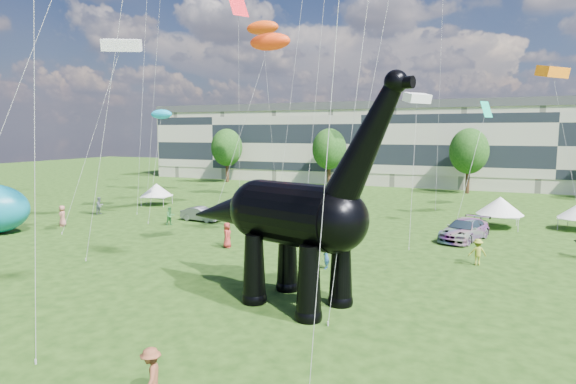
% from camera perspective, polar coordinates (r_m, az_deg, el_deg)
% --- Properties ---
extents(ground, '(220.00, 220.00, 0.00)m').
position_cam_1_polar(ground, '(22.08, -10.08, -15.35)').
color(ground, '#16330C').
rests_on(ground, ground).
extents(terrace_row, '(78.00, 11.00, 12.00)m').
position_cam_1_polar(terrace_row, '(81.33, 9.61, 5.36)').
color(terrace_row, beige).
rests_on(terrace_row, ground).
extents(tree_far_left, '(5.20, 5.20, 9.44)m').
position_cam_1_polar(tree_far_left, '(81.30, -7.27, 5.61)').
color(tree_far_left, '#382314').
rests_on(tree_far_left, ground).
extents(tree_mid_left, '(5.20, 5.20, 9.44)m').
position_cam_1_polar(tree_mid_left, '(73.79, 4.91, 5.48)').
color(tree_mid_left, '#382314').
rests_on(tree_mid_left, ground).
extents(tree_mid_right, '(5.20, 5.20, 9.44)m').
position_cam_1_polar(tree_mid_right, '(70.06, 20.67, 4.96)').
color(tree_mid_right, '#382314').
rests_on(tree_mid_right, ground).
extents(dinosaur_sculpture, '(13.71, 6.05, 11.29)m').
position_cam_1_polar(dinosaur_sculpture, '(23.58, -0.03, -2.98)').
color(dinosaur_sculpture, black).
rests_on(dinosaur_sculpture, ground).
extents(car_silver, '(3.65, 4.73, 1.51)m').
position_cam_1_polar(car_silver, '(49.13, -6.84, -1.86)').
color(car_silver, silver).
rests_on(car_silver, ground).
extents(car_grey, '(4.13, 1.73, 1.33)m').
position_cam_1_polar(car_grey, '(46.31, -10.26, -2.59)').
color(car_grey, slate).
rests_on(car_grey, ground).
extents(car_white, '(5.52, 3.05, 1.46)m').
position_cam_1_polar(car_white, '(46.75, -1.40, -2.30)').
color(car_white, white).
rests_on(car_white, ground).
extents(car_dark, '(4.05, 6.21, 1.67)m').
position_cam_1_polar(car_dark, '(39.98, 20.19, -4.21)').
color(car_dark, '#595960').
rests_on(car_dark, ground).
extents(gazebo_near, '(3.96, 3.96, 2.75)m').
position_cam_1_polar(gazebo_near, '(46.23, 23.83, -1.51)').
color(gazebo_near, white).
rests_on(gazebo_near, ground).
extents(gazebo_left, '(4.42, 4.42, 2.51)m').
position_cam_1_polar(gazebo_left, '(57.31, -15.31, 0.24)').
color(gazebo_left, silver).
rests_on(gazebo_left, ground).
extents(visitors, '(48.73, 39.05, 1.89)m').
position_cam_1_polar(visitors, '(35.45, 0.70, -5.09)').
color(visitors, gray).
rests_on(visitors, ground).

